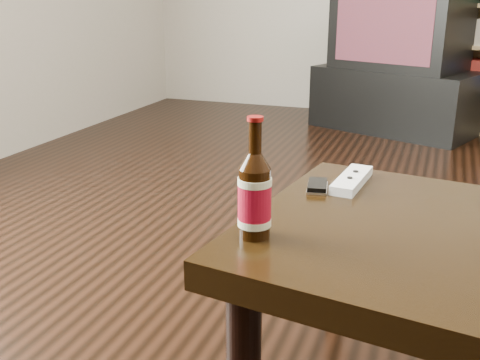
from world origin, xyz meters
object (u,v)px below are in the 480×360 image
(phone, at_px, (317,186))
(remote, at_px, (352,180))
(tv_stand, at_px, (395,100))
(tv, at_px, (401,22))
(beer_bottle, at_px, (255,196))

(phone, bearing_deg, remote, 30.73)
(phone, height_order, remote, remote)
(tv_stand, distance_m, phone, 2.68)
(tv_stand, height_order, remote, remote)
(tv_stand, distance_m, tv, 0.51)
(tv_stand, height_order, tv, tv)
(phone, bearing_deg, beer_bottle, -109.62)
(beer_bottle, relative_size, remote, 1.14)
(tv, xyz_separation_m, phone, (0.05, -2.66, -0.26))
(tv_stand, height_order, beer_bottle, beer_bottle)
(tv_stand, relative_size, remote, 4.99)
(tv_stand, height_order, phone, phone)
(remote, bearing_deg, phone, -133.93)
(tv_stand, bearing_deg, phone, -67.45)
(tv, distance_m, beer_bottle, 2.99)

